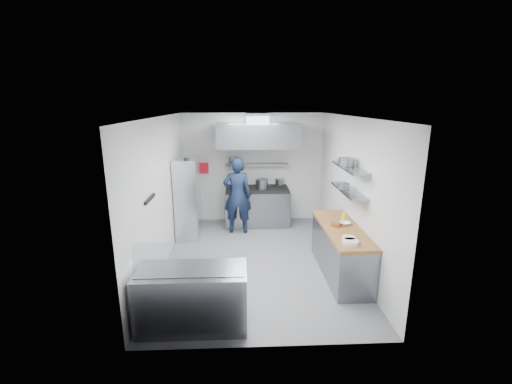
{
  "coord_description": "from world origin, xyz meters",
  "views": [
    {
      "loc": [
        -0.31,
        -6.25,
        3.05
      ],
      "look_at": [
        0.0,
        0.6,
        1.25
      ],
      "focal_mm": 24.0,
      "sensor_mm": 36.0,
      "label": 1
    }
  ],
  "objects_px": {
    "gas_range": "(257,207)",
    "chef": "(237,196)",
    "wire_rack": "(188,198)",
    "display_case": "(193,298)"
  },
  "relations": [
    {
      "from": "wire_rack",
      "to": "display_case",
      "type": "bearing_deg",
      "value": -81.06
    },
    {
      "from": "gas_range",
      "to": "chef",
      "type": "bearing_deg",
      "value": -132.53
    },
    {
      "from": "chef",
      "to": "display_case",
      "type": "distance_m",
      "value": 3.64
    },
    {
      "from": "wire_rack",
      "to": "gas_range",
      "type": "bearing_deg",
      "value": 24.12
    },
    {
      "from": "wire_rack",
      "to": "display_case",
      "type": "relative_size",
      "value": 1.23
    },
    {
      "from": "gas_range",
      "to": "chef",
      "type": "height_order",
      "value": "chef"
    },
    {
      "from": "wire_rack",
      "to": "display_case",
      "type": "xyz_separation_m",
      "value": [
        0.53,
        -3.37,
        -0.5
      ]
    },
    {
      "from": "wire_rack",
      "to": "display_case",
      "type": "distance_m",
      "value": 3.45
    },
    {
      "from": "chef",
      "to": "wire_rack",
      "type": "relative_size",
      "value": 0.99
    },
    {
      "from": "chef",
      "to": "wire_rack",
      "type": "bearing_deg",
      "value": 12.31
    }
  ]
}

